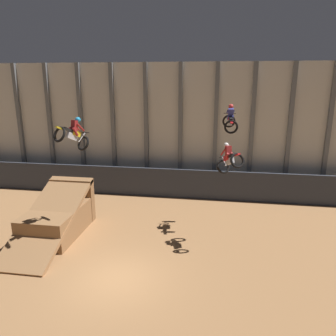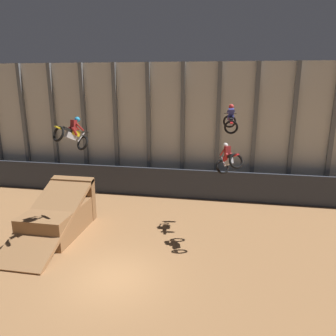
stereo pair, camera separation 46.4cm
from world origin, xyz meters
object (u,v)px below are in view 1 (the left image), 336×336
Objects in this scene: dirt_ramp at (59,217)px; rider_bike_center_air at (230,120)px; rider_bike_right_air at (229,159)px; rider_bike_left_air at (73,134)px.

dirt_ramp is 10.84m from rider_bike_center_air.
rider_bike_center_air is 1.00× the size of rider_bike_right_air.
rider_bike_left_air is at bearing 163.94° from rider_bike_right_air.
rider_bike_left_air is 1.00× the size of rider_bike_right_air.
dirt_ramp is at bearing 151.09° from rider_bike_right_air.
rider_bike_center_air is (9.18, 2.29, 5.29)m from dirt_ramp.
rider_bike_right_air is (9.16, 0.09, 3.64)m from dirt_ramp.
dirt_ramp is 3.49× the size of rider_bike_left_air.
dirt_ramp is 3.50× the size of rider_bike_right_air.
rider_bike_right_air reaches higher than dirt_ramp.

